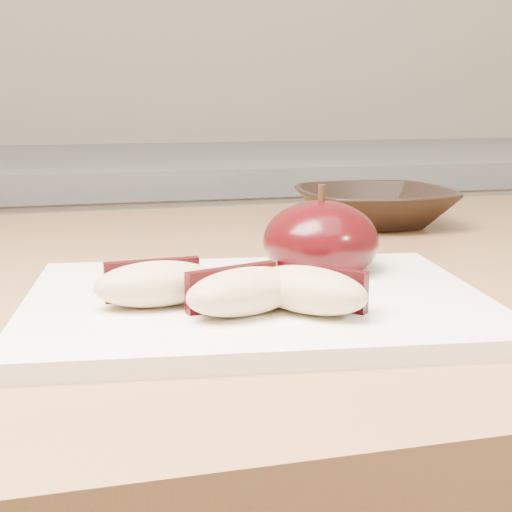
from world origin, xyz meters
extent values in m
cube|color=silver|center=(0.00, 1.20, 0.45)|extent=(2.40, 0.60, 0.90)
cube|color=slate|center=(0.00, 1.20, 0.92)|extent=(2.40, 0.62, 0.04)
cube|color=#956241|center=(0.00, 0.50, 0.88)|extent=(1.64, 0.64, 0.04)
cube|color=silver|center=(0.09, 0.37, 0.91)|extent=(0.31, 0.25, 0.01)
ellipsoid|color=black|center=(0.15, 0.43, 0.93)|extent=(0.11, 0.11, 0.06)
cylinder|color=black|center=(0.15, 0.43, 0.97)|extent=(0.01, 0.01, 0.01)
ellipsoid|color=tan|center=(0.02, 0.36, 0.93)|extent=(0.08, 0.04, 0.03)
cube|color=black|center=(0.02, 0.38, 0.92)|extent=(0.06, 0.01, 0.02)
ellipsoid|color=tan|center=(0.07, 0.33, 0.93)|extent=(0.08, 0.06, 0.03)
cube|color=black|center=(0.06, 0.35, 0.92)|extent=(0.06, 0.02, 0.02)
ellipsoid|color=tan|center=(0.11, 0.33, 0.93)|extent=(0.08, 0.08, 0.03)
cube|color=black|center=(0.12, 0.34, 0.92)|extent=(0.04, 0.05, 0.02)
imported|color=black|center=(0.29, 0.65, 0.92)|extent=(0.17, 0.17, 0.04)
camera|label=1|loc=(-0.02, -0.05, 1.03)|focal=50.00mm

